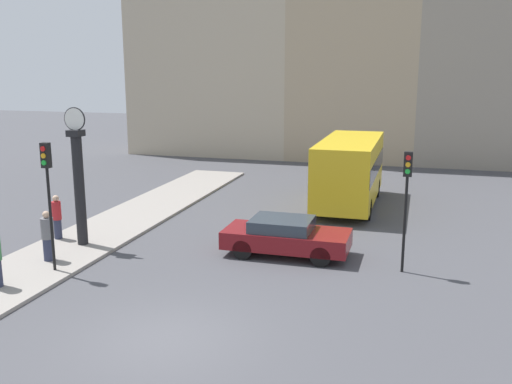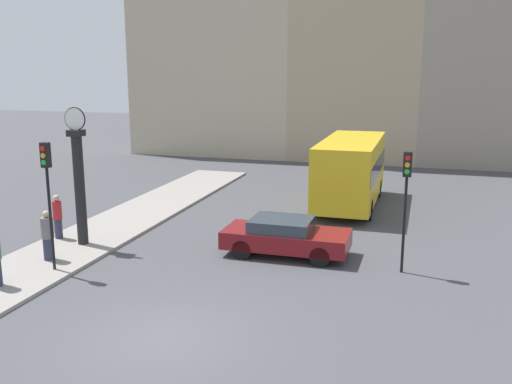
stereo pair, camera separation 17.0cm
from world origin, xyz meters
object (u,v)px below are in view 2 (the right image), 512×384
at_px(traffic_light_far, 406,187).
at_px(pedestrian_grey_jacket, 48,236).
at_px(pedestrian_red_top, 58,216).
at_px(traffic_light_near, 47,180).
at_px(street_clock, 79,180).
at_px(sedan_car, 285,236).
at_px(bus_distant, 351,169).

relative_size(traffic_light_far, pedestrian_grey_jacket, 2.30).
distance_m(traffic_light_far, pedestrian_red_top, 12.49).
bearing_deg(traffic_light_near, pedestrian_grey_jacket, 134.24).
relative_size(traffic_light_far, street_clock, 0.79).
height_order(street_clock, pedestrian_red_top, street_clock).
bearing_deg(traffic_light_far, traffic_light_near, -163.12).
xyz_separation_m(sedan_car, street_clock, (-7.19, -1.17, 1.77)).
relative_size(pedestrian_grey_jacket, pedestrian_red_top, 1.02).
bearing_deg(traffic_light_far, sedan_car, 171.37).
xyz_separation_m(sedan_car, pedestrian_red_top, (-8.43, -0.85, 0.27)).
distance_m(sedan_car, bus_distant, 7.89).
distance_m(sedan_car, traffic_light_near, 7.88).
xyz_separation_m(bus_distant, traffic_light_near, (-7.71, -11.49, 1.21)).
distance_m(bus_distant, traffic_light_near, 13.89).
xyz_separation_m(pedestrian_grey_jacket, pedestrian_red_top, (-1.17, 2.18, 0.01)).
distance_m(street_clock, pedestrian_grey_jacket, 2.39).
bearing_deg(traffic_light_near, sedan_car, 29.97).
bearing_deg(traffic_light_near, traffic_light_far, 16.88).
bearing_deg(bus_distant, sedan_car, -98.69).
bearing_deg(traffic_light_near, bus_distant, 56.12).
bearing_deg(pedestrian_red_top, traffic_light_far, 1.17).
height_order(sedan_car, bus_distant, bus_distant).
relative_size(sedan_car, pedestrian_red_top, 2.60).
distance_m(traffic_light_near, pedestrian_grey_jacket, 2.29).
bearing_deg(traffic_light_far, bus_distant, 108.23).
bearing_deg(pedestrian_grey_jacket, bus_distant, 51.85).
bearing_deg(bus_distant, pedestrian_grey_jacket, -128.15).
height_order(bus_distant, traffic_light_near, traffic_light_near).
height_order(sedan_car, pedestrian_grey_jacket, pedestrian_grey_jacket).
bearing_deg(bus_distant, traffic_light_near, -123.88).
xyz_separation_m(sedan_car, traffic_light_far, (3.92, -0.60, 2.07)).
height_order(bus_distant, pedestrian_grey_jacket, bus_distant).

